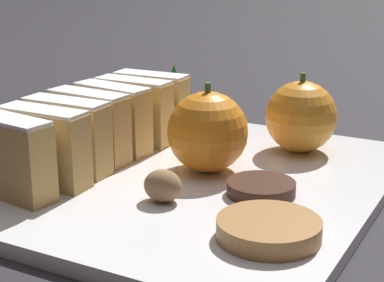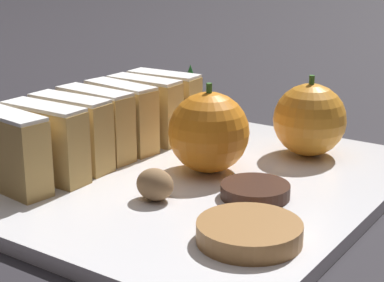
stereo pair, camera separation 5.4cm
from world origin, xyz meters
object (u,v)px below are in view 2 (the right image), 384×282
Objects in this scene: orange_near at (310,120)px; orange_far at (209,132)px; walnut at (155,184)px; chocolate_cookie at (255,191)px.

orange_far is at bearing -120.00° from orange_near.
orange_far is 0.08m from walnut.
chocolate_cookie is (0.06, 0.05, -0.01)m from walnut.
orange_near reaches higher than chocolate_cookie.
walnut is 0.08m from chocolate_cookie.
orange_near is 0.97× the size of orange_far.
walnut is at bearing -88.61° from orange_far.
orange_near reaches higher than walnut.
orange_near is at bearing 73.41° from walnut.
chocolate_cookie is (0.01, -0.12, -0.03)m from orange_near.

